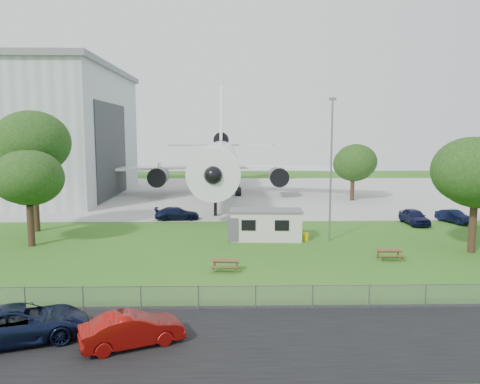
{
  "coord_description": "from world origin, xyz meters",
  "views": [
    {
      "loc": [
        -0.29,
        -33.08,
        9.23
      ],
      "look_at": [
        0.53,
        8.0,
        4.0
      ],
      "focal_mm": 35.0,
      "sensor_mm": 36.0,
      "label": 1
    }
  ],
  "objects_px": {
    "site_cabin": "(266,225)",
    "airliner": "(219,160)",
    "picnic_west": "(225,271)",
    "picnic_east": "(389,259)",
    "car_centre_sedan": "(132,330)"
  },
  "relations": [
    {
      "from": "site_cabin",
      "to": "picnic_west",
      "type": "xyz_separation_m",
      "value": [
        -3.45,
        -9.22,
        -1.31
      ]
    },
    {
      "from": "airliner",
      "to": "car_centre_sedan",
      "type": "bearing_deg",
      "value": -93.0
    },
    {
      "from": "site_cabin",
      "to": "car_centre_sedan",
      "type": "xyz_separation_m",
      "value": [
        -7.36,
        -20.3,
        -0.58
      ]
    },
    {
      "from": "picnic_west",
      "to": "car_centre_sedan",
      "type": "xyz_separation_m",
      "value": [
        -3.91,
        -11.08,
        0.73
      ]
    },
    {
      "from": "site_cabin",
      "to": "airliner",
      "type": "bearing_deg",
      "value": 99.28
    },
    {
      "from": "site_cabin",
      "to": "car_centre_sedan",
      "type": "distance_m",
      "value": 21.6
    },
    {
      "from": "airliner",
      "to": "car_centre_sedan",
      "type": "distance_m",
      "value": 49.76
    },
    {
      "from": "site_cabin",
      "to": "picnic_east",
      "type": "bearing_deg",
      "value": -37.85
    },
    {
      "from": "picnic_west",
      "to": "car_centre_sedan",
      "type": "bearing_deg",
      "value": -102.72
    },
    {
      "from": "airliner",
      "to": "picnic_west",
      "type": "height_order",
      "value": "airliner"
    },
    {
      "from": "picnic_west",
      "to": "picnic_east",
      "type": "distance_m",
      "value": 12.28
    },
    {
      "from": "picnic_east",
      "to": "car_centre_sedan",
      "type": "height_order",
      "value": "car_centre_sedan"
    },
    {
      "from": "airliner",
      "to": "car_centre_sedan",
      "type": "relative_size",
      "value": 10.79
    },
    {
      "from": "airliner",
      "to": "picnic_west",
      "type": "bearing_deg",
      "value": -88.02
    },
    {
      "from": "airliner",
      "to": "site_cabin",
      "type": "xyz_separation_m",
      "value": [
        4.77,
        -29.19,
        -3.96
      ]
    }
  ]
}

